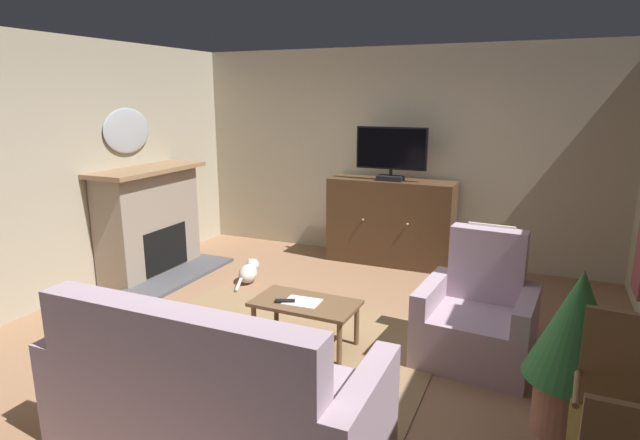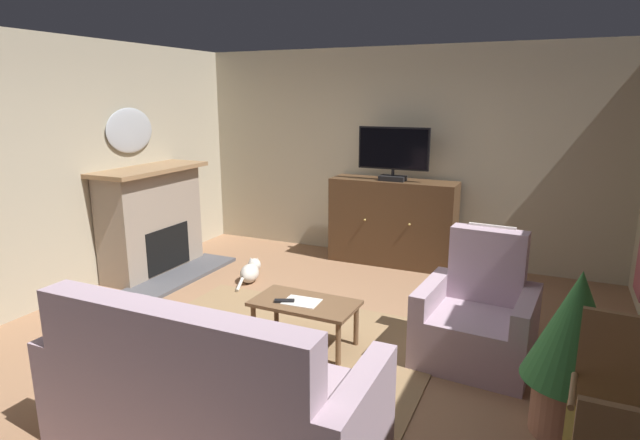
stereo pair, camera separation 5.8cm
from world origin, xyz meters
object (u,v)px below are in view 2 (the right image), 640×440
(folded_newspaper, at_px, (302,302))
(potted_plant_on_hearth_side, at_px, (574,344))
(tv_remote, at_px, (284,301))
(sofa_floral, at_px, (208,399))
(armchair_angled_to_table, at_px, (477,320))
(cat, at_px, (250,272))
(television, at_px, (393,152))
(fireplace, at_px, (153,223))
(wall_mirror_oval, at_px, (130,130))
(tv_cabinet, at_px, (392,224))
(side_chair_tucked_against_wall, at_px, (613,417))
(coffee_table, at_px, (305,307))

(folded_newspaper, relative_size, potted_plant_on_hearth_side, 0.27)
(tv_remote, bearing_deg, sofa_floral, -105.43)
(armchair_angled_to_table, bearing_deg, cat, 163.22)
(television, bearing_deg, cat, -135.85)
(armchair_angled_to_table, xyz_separation_m, cat, (-2.66, 0.80, -0.22))
(fireplace, bearing_deg, sofa_floral, -43.46)
(wall_mirror_oval, bearing_deg, armchair_angled_to_table, -8.32)
(wall_mirror_oval, distance_m, folded_newspaper, 3.21)
(tv_cabinet, xyz_separation_m, folded_newspaper, (-0.03, -2.54, -0.11))
(wall_mirror_oval, height_order, armchair_angled_to_table, wall_mirror_oval)
(cat, bearing_deg, potted_plant_on_hearth_side, -25.27)
(fireplace, relative_size, side_chair_tucked_against_wall, 1.44)
(side_chair_tucked_against_wall, bearing_deg, tv_remote, 159.07)
(tv_remote, xyz_separation_m, side_chair_tucked_against_wall, (2.37, -0.90, 0.12))
(fireplace, relative_size, folded_newspaper, 5.03)
(side_chair_tucked_against_wall, distance_m, cat, 4.16)
(wall_mirror_oval, bearing_deg, folded_newspaper, -20.34)
(folded_newspaper, relative_size, side_chair_tucked_against_wall, 0.29)
(fireplace, xyz_separation_m, armchair_angled_to_table, (3.89, -0.61, -0.29))
(wall_mirror_oval, height_order, sofa_floral, wall_mirror_oval)
(tv_remote, xyz_separation_m, sofa_floral, (0.22, -1.37, -0.08))
(armchair_angled_to_table, height_order, cat, armchair_angled_to_table)
(television, distance_m, cat, 2.25)
(fireplace, bearing_deg, cat, 9.17)
(television, relative_size, coffee_table, 0.98)
(fireplace, height_order, tv_cabinet, fireplace)
(fireplace, bearing_deg, tv_cabinet, 30.93)
(tv_remote, height_order, folded_newspaper, tv_remote)
(potted_plant_on_hearth_side, bearing_deg, fireplace, 163.22)
(coffee_table, xyz_separation_m, side_chair_tucked_against_wall, (2.21, -0.99, 0.18))
(tv_cabinet, bearing_deg, cat, -134.67)
(wall_mirror_oval, relative_size, armchair_angled_to_table, 0.69)
(television, xyz_separation_m, folded_newspaper, (-0.03, -2.48, -1.02))
(coffee_table, height_order, armchair_angled_to_table, armchair_angled_to_table)
(potted_plant_on_hearth_side, bearing_deg, tv_cabinet, 125.04)
(television, height_order, folded_newspaper, television)
(fireplace, distance_m, wall_mirror_oval, 1.12)
(potted_plant_on_hearth_side, bearing_deg, cat, 154.73)
(tv_remote, distance_m, armchair_angled_to_table, 1.60)
(sofa_floral, distance_m, potted_plant_on_hearth_side, 2.27)
(sofa_floral, height_order, cat, sofa_floral)
(television, bearing_deg, sofa_floral, -89.18)
(folded_newspaper, xyz_separation_m, potted_plant_on_hearth_side, (2.06, -0.36, 0.21))
(coffee_table, bearing_deg, sofa_floral, -87.40)
(television, distance_m, side_chair_tucked_against_wall, 4.19)
(wall_mirror_oval, height_order, coffee_table, wall_mirror_oval)
(tv_remote, xyz_separation_m, folded_newspaper, (0.13, 0.06, -0.01))
(sofa_floral, bearing_deg, folded_newspaper, 93.39)
(tv_remote, distance_m, potted_plant_on_hearth_side, 2.22)
(fireplace, distance_m, tv_remote, 2.61)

